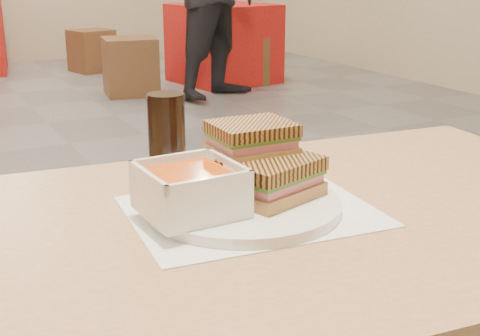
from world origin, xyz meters
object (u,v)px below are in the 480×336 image
plate (243,205)px  cola_glass (167,133)px  soup_bowl (190,192)px  bg_chair_2r (92,51)px  bg_chair_1r (242,61)px  main_table (270,286)px  panini_lower (271,177)px  bg_chair_1l (130,66)px  bg_table_1 (224,44)px

plate → cola_glass: (-0.03, 0.23, 0.06)m
soup_bowl → bg_chair_2r: soup_bowl is taller
soup_bowl → bg_chair_1r: bearing=61.2°
main_table → panini_lower: (0.02, 0.03, 0.16)m
panini_lower → bg_chair_1l: (1.32, 4.60, -0.56)m
panini_lower → bg_chair_2r: 6.14m
panini_lower → bg_chair_1r: 5.22m
plate → bg_chair_1l: (1.36, 4.60, -0.52)m
soup_bowl → panini_lower: 0.13m
bg_table_1 → panini_lower: bearing=-115.7°
soup_bowl → bg_table_1: size_ratio=0.14×
plate → soup_bowl: size_ratio=2.16×
plate → bg_chair_2r: 6.14m
soup_bowl → cola_glass: bearing=75.6°
bg_chair_2r → cola_glass: bearing=-104.0°
bg_chair_1l → main_table: bearing=-106.0°
cola_glass → bg_chair_1r: 5.04m
bg_chair_1r → main_table: bearing=-117.6°
bg_chair_1r → soup_bowl: bearing=-118.8°
panini_lower → cola_glass: 0.25m
plate → cola_glass: 0.24m
panini_lower → bg_chair_1l: bearing=74.1°
soup_bowl → bg_table_1: (2.43, 4.78, -0.44)m
bg_chair_1l → bg_table_1: bearing=9.9°
bg_table_1 → main_table: bearing=-115.7°
soup_bowl → plate: bearing=5.5°
cola_glass → bg_chair_1r: size_ratio=0.32×
bg_chair_1r → plate: bearing=-118.0°
main_table → bg_table_1: size_ratio=1.36×
bg_table_1 → bg_chair_2r: 1.52m
main_table → plate: plate is taller
main_table → bg_chair_1l: 4.84m
cola_glass → bg_chair_1l: size_ratio=0.28×
panini_lower → plate: bearing=172.5°
main_table → panini_lower: 0.17m
bg_table_1 → bg_chair_1l: 1.00m
plate → bg_chair_2r: plate is taller
panini_lower → cola_glass: cola_glass is taller
panini_lower → bg_chair_2r: (1.36, 5.96, -0.58)m
bg_chair_1r → bg_table_1: bearing=120.0°
plate → soup_bowl: 0.10m
cola_glass → panini_lower: bearing=-73.6°
soup_bowl → panini_lower: (0.13, 0.00, -0.00)m
panini_lower → bg_table_1: 5.32m
bg_chair_2r → plate: bearing=-103.2°
bg_chair_2r → main_table: bearing=-102.9°
soup_bowl → bg_chair_1l: bearing=72.6°
plate → bg_chair_1r: size_ratio=0.67×
plate → bg_chair_2r: (1.40, 5.95, -0.55)m
plate → soup_bowl: soup_bowl is taller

